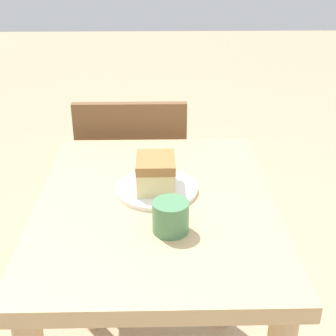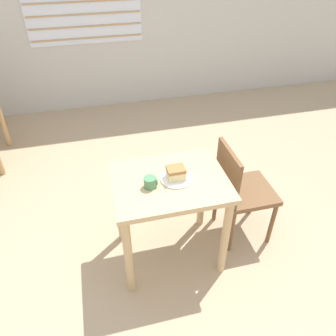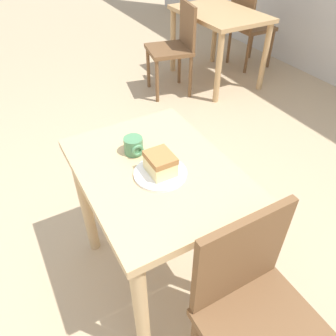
# 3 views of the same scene
# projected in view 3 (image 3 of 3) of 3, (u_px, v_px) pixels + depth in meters

# --- Properties ---
(ground_plane) EXTENTS (14.00, 14.00, 0.00)m
(ground_plane) POSITION_uv_depth(u_px,v_px,m) (125.00, 267.00, 1.90)
(ground_plane) COLOR tan
(dining_table_near) EXTENTS (0.80, 0.62, 0.78)m
(dining_table_near) POSITION_uv_depth(u_px,v_px,m) (156.00, 194.00, 1.48)
(dining_table_near) COLOR tan
(dining_table_near) RESTS_ON ground_plane
(dining_table_far) EXTENTS (1.00, 0.69, 0.74)m
(dining_table_far) POSITION_uv_depth(u_px,v_px,m) (219.00, 23.00, 3.44)
(dining_table_far) COLOR tan
(dining_table_far) RESTS_ON ground_plane
(chair_near_window) EXTENTS (0.42, 0.42, 0.88)m
(chair_near_window) POSITION_uv_depth(u_px,v_px,m) (256.00, 313.00, 1.19)
(chair_near_window) COLOR brown
(chair_near_window) RESTS_ON ground_plane
(chair_far_corner) EXTENTS (0.49, 0.49, 0.88)m
(chair_far_corner) POSITION_uv_depth(u_px,v_px,m) (175.00, 45.00, 3.29)
(chair_far_corner) COLOR brown
(chair_far_corner) RESTS_ON ground_plane
(chair_far_opposite) EXTENTS (0.42, 0.42, 0.88)m
(chair_far_opposite) POSITION_uv_depth(u_px,v_px,m) (249.00, 25.00, 3.82)
(chair_far_opposite) COLOR brown
(chair_far_opposite) RESTS_ON ground_plane
(plate) EXTENTS (0.22, 0.22, 0.01)m
(plate) POSITION_uv_depth(u_px,v_px,m) (160.00, 173.00, 1.34)
(plate) COLOR white
(plate) RESTS_ON dining_table_near
(cake_slice) EXTENTS (0.12, 0.10, 0.09)m
(cake_slice) POSITION_uv_depth(u_px,v_px,m) (160.00, 163.00, 1.31)
(cake_slice) COLOR beige
(cake_slice) RESTS_ON plate
(coffee_mug) EXTENTS (0.09, 0.08, 0.08)m
(coffee_mug) POSITION_uv_depth(u_px,v_px,m) (134.00, 146.00, 1.44)
(coffee_mug) COLOR #4C8456
(coffee_mug) RESTS_ON dining_table_near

